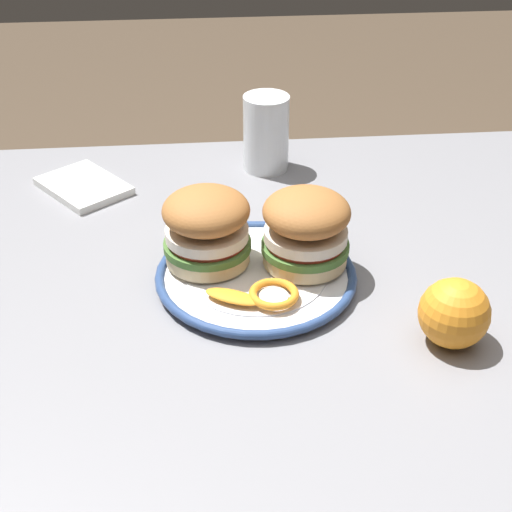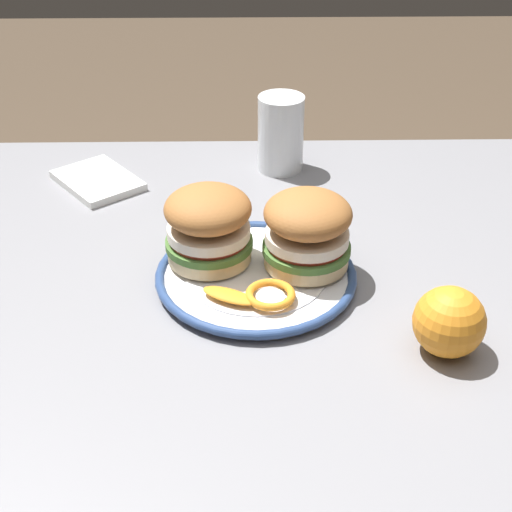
{
  "view_description": "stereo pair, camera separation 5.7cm",
  "coord_description": "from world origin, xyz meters",
  "px_view_note": "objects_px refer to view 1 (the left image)",
  "views": [
    {
      "loc": [
        0.06,
        0.8,
        1.3
      ],
      "look_at": [
        -0.01,
        0.02,
        0.79
      ],
      "focal_mm": 52.03,
      "sensor_mm": 36.0,
      "label": 1
    },
    {
      "loc": [
        0.01,
        0.8,
        1.3
      ],
      "look_at": [
        -0.01,
        0.02,
        0.79
      ],
      "focal_mm": 52.03,
      "sensor_mm": 36.0,
      "label": 2
    }
  ],
  "objects_px": {
    "sandwich_half_left": "(207,226)",
    "whole_orange": "(454,313)",
    "dining_table": "(251,343)",
    "dinner_plate": "(256,276)",
    "sandwich_half_right": "(306,227)",
    "drinking_glass": "(266,138)"
  },
  "relations": [
    {
      "from": "drinking_glass",
      "to": "sandwich_half_left",
      "type": "bearing_deg",
      "value": 70.42
    },
    {
      "from": "dining_table",
      "to": "dinner_plate",
      "type": "height_order",
      "value": "dinner_plate"
    },
    {
      "from": "sandwich_half_right",
      "to": "whole_orange",
      "type": "xyz_separation_m",
      "value": [
        -0.15,
        0.16,
        -0.03
      ]
    },
    {
      "from": "sandwich_half_left",
      "to": "drinking_glass",
      "type": "xyz_separation_m",
      "value": [
        -0.11,
        -0.3,
        -0.01
      ]
    },
    {
      "from": "dining_table",
      "to": "sandwich_half_right",
      "type": "distance_m",
      "value": 0.2
    },
    {
      "from": "dining_table",
      "to": "sandwich_half_left",
      "type": "distance_m",
      "value": 0.19
    },
    {
      "from": "sandwich_half_left",
      "to": "whole_orange",
      "type": "xyz_separation_m",
      "value": [
        -0.27,
        0.17,
        -0.03
      ]
    },
    {
      "from": "sandwich_half_right",
      "to": "drinking_glass",
      "type": "bearing_deg",
      "value": -86.45
    },
    {
      "from": "dining_table",
      "to": "dinner_plate",
      "type": "bearing_deg",
      "value": 108.66
    },
    {
      "from": "dinner_plate",
      "to": "drinking_glass",
      "type": "xyz_separation_m",
      "value": [
        -0.05,
        -0.33,
        0.04
      ]
    },
    {
      "from": "sandwich_half_right",
      "to": "whole_orange",
      "type": "distance_m",
      "value": 0.22
    },
    {
      "from": "sandwich_half_left",
      "to": "whole_orange",
      "type": "height_order",
      "value": "sandwich_half_left"
    },
    {
      "from": "dining_table",
      "to": "drinking_glass",
      "type": "relative_size",
      "value": 8.83
    },
    {
      "from": "sandwich_half_left",
      "to": "sandwich_half_right",
      "type": "relative_size",
      "value": 0.94
    },
    {
      "from": "dinner_plate",
      "to": "drinking_glass",
      "type": "distance_m",
      "value": 0.34
    },
    {
      "from": "dinner_plate",
      "to": "sandwich_half_left",
      "type": "relative_size",
      "value": 2.13
    },
    {
      "from": "sandwich_half_left",
      "to": "whole_orange",
      "type": "distance_m",
      "value": 0.32
    },
    {
      "from": "dinner_plate",
      "to": "sandwich_half_right",
      "type": "bearing_deg",
      "value": -163.64
    },
    {
      "from": "sandwich_half_left",
      "to": "sandwich_half_right",
      "type": "distance_m",
      "value": 0.13
    },
    {
      "from": "dining_table",
      "to": "drinking_glass",
      "type": "xyz_separation_m",
      "value": [
        -0.05,
        -0.31,
        0.17
      ]
    },
    {
      "from": "drinking_glass",
      "to": "sandwich_half_right",
      "type": "bearing_deg",
      "value": 93.55
    },
    {
      "from": "dining_table",
      "to": "dinner_plate",
      "type": "distance_m",
      "value": 0.13
    }
  ]
}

